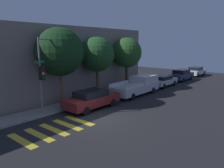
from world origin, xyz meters
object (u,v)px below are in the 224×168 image
Objects in this scene: tree_midblock at (97,55)px; tree_far_end at (127,53)px; tree_near_corner at (60,52)px; pickup_truck at (137,86)px; traffic_light_pole at (46,65)px; sedan_middle at (163,81)px; sedan_near_corner at (92,99)px; sedan_far_end at (181,75)px; sedan_tail_of_row at (196,71)px.

tree_far_end reaches higher than tree_midblock.
tree_midblock is at bearing 180.00° from tree_far_end.
tree_midblock is at bearing 0.00° from tree_near_corner.
tree_far_end reaches higher than pickup_truck.
traffic_light_pole is 1.28× the size of sedan_middle.
tree_midblock reaches higher than traffic_light_pole.
sedan_near_corner is at bearing -142.74° from tree_midblock.
sedan_far_end is 0.81× the size of tree_far_end.
tree_midblock is (-19.67, 2.22, 3.27)m from sedan_tail_of_row.
sedan_near_corner reaches higher than sedan_middle.
sedan_tail_of_row is (22.58, 0.00, -0.03)m from sedan_near_corner.
pickup_truck is 0.92× the size of tree_near_corner.
tree_near_corner reaches higher than sedan_tail_of_row.
sedan_middle is 0.97× the size of sedan_tail_of_row.
tree_near_corner reaches higher than tree_midblock.
tree_far_end is at bearing 62.62° from pickup_truck.
tree_near_corner is 1.11× the size of tree_far_end.
sedan_middle is 9.59m from tree_midblock.
pickup_truck is 1.36× the size of sedan_middle.
tree_far_end reaches higher than sedan_tail_of_row.
tree_far_end is (-9.61, 2.22, 3.23)m from sedan_far_end.
tree_midblock is at bearing 9.00° from traffic_light_pole.
tree_midblock is (5.96, 0.94, 0.48)m from traffic_light_pole.
pickup_truck is 1.02× the size of tree_far_end.
pickup_truck reaches higher than sedan_tail_of_row.
tree_near_corner is 4.14m from tree_midblock.
sedan_near_corner is at bearing 180.00° from sedan_middle.
sedan_middle is (11.64, 0.00, -0.07)m from sedan_near_corner.
traffic_light_pole is 0.87× the size of tree_near_corner.
pickup_truck is 5.31m from sedan_middle.
traffic_light_pole is at bearing 175.05° from sedan_middle.
tree_midblock reaches higher than pickup_truck.
sedan_middle is 0.93× the size of sedan_far_end.
sedan_near_corner is at bearing 180.00° from sedan_far_end.
tree_near_corner reaches higher than pickup_truck.
sedan_middle is at bearing -14.25° from tree_midblock.
sedan_near_corner is 1.03× the size of sedan_far_end.
tree_midblock is (-8.72, 2.22, 3.31)m from sedan_middle.
tree_midblock is at bearing 165.75° from sedan_middle.
sedan_far_end is (5.45, 0.00, 0.09)m from sedan_middle.
traffic_light_pole is 1.17× the size of sedan_near_corner.
sedan_near_corner is 11.64m from sedan_middle.
traffic_light_pole is at bearing -174.87° from tree_far_end.
sedan_far_end is at bearing 0.00° from sedan_near_corner.
traffic_light_pole is 20.36m from sedan_far_end.
sedan_middle is 10.95m from sedan_tail_of_row.
tree_near_corner is (-12.85, 2.22, 3.67)m from sedan_middle.
pickup_truck reaches higher than sedan_far_end.
tree_midblock reaches higher than sedan_tail_of_row.
sedan_middle is 0.76× the size of tree_midblock.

